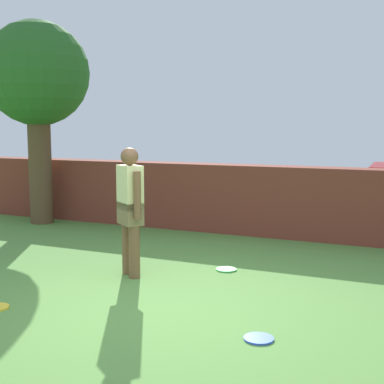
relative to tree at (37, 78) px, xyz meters
The scene contains 6 objects.
ground_plane 6.29m from the tree, 37.76° to the right, with size 40.00×40.00×0.00m, color #568C3D.
brick_wall 3.73m from the tree, 12.68° to the left, with size 10.22×0.50×1.21m, color brown.
tree is the anchor object (origin of this frame).
person 4.68m from the tree, 35.33° to the right, with size 0.45×0.39×1.62m.
frisbee_green 5.57m from the tree, 21.14° to the right, with size 0.27×0.27×0.02m, color green.
frisbee_blue 7.28m from the tree, 34.04° to the right, with size 0.27×0.27×0.02m, color blue.
Camera 1 is at (2.43, -4.66, 1.88)m, focal length 49.61 mm.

